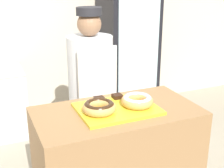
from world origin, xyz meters
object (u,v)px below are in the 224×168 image
at_px(donut_light_glaze, 137,100).
at_px(brownie_back_right, 117,96).
at_px(baker_person, 91,93).
at_px(beverage_fridge, 128,45).
at_px(donut_chocolate_glaze, 99,107).
at_px(serving_tray, 117,109).
at_px(brownie_back_left, 100,99).

bearing_deg(donut_light_glaze, brownie_back_right, 111.90).
bearing_deg(brownie_back_right, baker_person, 100.15).
xyz_separation_m(baker_person, beverage_fridge, (0.95, 1.17, 0.14)).
height_order(donut_chocolate_glaze, baker_person, baker_person).
xyz_separation_m(brownie_back_right, beverage_fridge, (0.88, 1.59, 0.04)).
distance_m(brownie_back_right, beverage_fridge, 1.82).
distance_m(serving_tray, donut_chocolate_glaze, 0.17).
relative_size(donut_chocolate_glaze, brownie_back_left, 3.28).
height_order(serving_tray, brownie_back_left, brownie_back_left).
bearing_deg(beverage_fridge, brownie_back_left, -123.00).
relative_size(brownie_back_left, brownie_back_right, 1.00).
relative_size(donut_chocolate_glaze, donut_light_glaze, 1.00).
distance_m(serving_tray, baker_person, 0.60).
bearing_deg(baker_person, beverage_fridge, 50.80).
bearing_deg(donut_light_glaze, donut_chocolate_glaze, 180.00).
bearing_deg(brownie_back_left, brownie_back_right, 0.00).
distance_m(brownie_back_right, baker_person, 0.44).
xyz_separation_m(serving_tray, donut_chocolate_glaze, (-0.16, -0.03, 0.05)).
xyz_separation_m(donut_chocolate_glaze, donut_light_glaze, (0.31, 0.00, 0.00)).
relative_size(serving_tray, brownie_back_left, 7.88).
distance_m(brownie_back_left, baker_person, 0.44).
bearing_deg(brownie_back_right, serving_tray, -114.40).
relative_size(donut_light_glaze, baker_person, 0.15).
height_order(baker_person, beverage_fridge, beverage_fridge).
height_order(donut_light_glaze, baker_person, baker_person).
relative_size(donut_chocolate_glaze, beverage_fridge, 0.13).
relative_size(donut_light_glaze, brownie_back_left, 3.28).
xyz_separation_m(donut_chocolate_glaze, brownie_back_right, (0.23, 0.20, -0.03)).
bearing_deg(donut_light_glaze, baker_person, 104.04).
xyz_separation_m(brownie_back_right, baker_person, (-0.08, 0.42, -0.10)).
relative_size(brownie_back_right, beverage_fridge, 0.04).
xyz_separation_m(donut_light_glaze, baker_person, (-0.15, 0.62, -0.13)).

